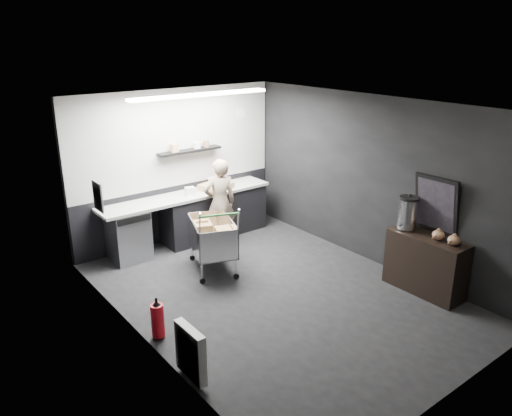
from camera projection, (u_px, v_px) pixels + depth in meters
floor at (275, 294)px, 7.23m from camera, size 5.50×5.50×0.00m
ceiling at (278, 106)px, 6.34m from camera, size 5.50×5.50×0.00m
wall_back at (177, 166)px, 8.83m from camera, size 5.50×0.00×5.50m
wall_front at (463, 281)px, 4.74m from camera, size 5.50×0.00×5.50m
wall_left at (141, 242)px, 5.63m from camera, size 0.00×5.50×5.50m
wall_right at (373, 181)px, 7.94m from camera, size 0.00×5.50×5.50m
kitchen_wall_panel at (176, 138)px, 8.65m from camera, size 3.95×0.02×1.70m
dado_panel at (180, 211)px, 9.10m from camera, size 3.95×0.02×1.00m
floating_shelf at (190, 151)px, 8.76m from camera, size 1.20×0.22×0.04m
wall_clock at (241, 113)px, 9.36m from camera, size 0.20×0.03×0.20m
poster at (98, 196)px, 6.54m from camera, size 0.02×0.30×0.40m
poster_red_band at (97, 191)px, 6.52m from camera, size 0.02×0.22×0.10m
radiator at (191, 353)px, 5.32m from camera, size 0.10×0.50×0.60m
ceiling_strip at (201, 95)px, 7.73m from camera, size 2.40×0.20×0.04m
prep_counter at (195, 217)px, 8.96m from camera, size 3.20×0.61×0.90m
person at (220, 203)px, 8.66m from camera, size 0.66×0.53×1.57m
shopping_cart at (212, 238)px, 7.81m from camera, size 0.94×1.22×1.12m
sideboard at (425, 256)px, 7.17m from camera, size 0.49×1.14×1.71m
fire_extinguisher at (158, 319)px, 6.11m from camera, size 0.16×0.16×0.53m
cardboard_box at (216, 186)px, 9.01m from camera, size 0.63×0.53×0.11m
pink_tub at (214, 183)px, 9.03m from camera, size 0.20×0.20×0.20m
white_container at (190, 191)px, 8.69m from camera, size 0.18×0.15×0.14m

